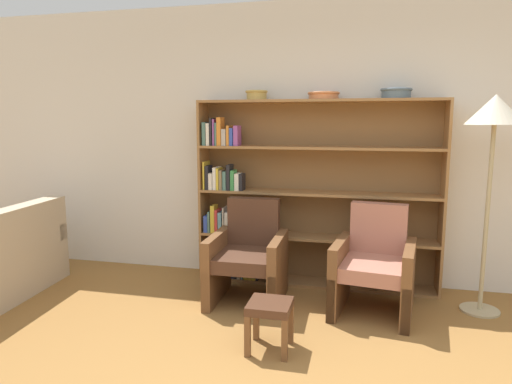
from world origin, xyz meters
TOP-DOWN VIEW (x-y plane):
  - wall_back at (0.00, 2.49)m, footprint 12.00×0.06m
  - bookshelf at (-0.36, 2.32)m, footprint 2.32×0.30m
  - bowl_olive at (-0.75, 2.30)m, footprint 0.22×0.22m
  - bowl_copper at (-0.11, 2.30)m, footprint 0.30×0.30m
  - bowl_cream at (0.54, 2.30)m, footprint 0.28×0.28m
  - armchair_leather at (-0.70, 1.77)m, footprint 0.65×0.69m
  - armchair_cushioned at (0.40, 1.77)m, footprint 0.73×0.76m
  - floor_lamp at (1.28, 1.96)m, footprint 0.46×0.46m
  - footstool at (-0.32, 0.90)m, footprint 0.30×0.30m

SIDE VIEW (x-z plane):
  - footstool at x=-0.32m, z-range 0.10..0.45m
  - armchair_leather at x=-0.70m, z-range -0.06..0.84m
  - armchair_cushioned at x=0.40m, z-range -0.06..0.84m
  - bookshelf at x=-0.36m, z-range -0.04..1.77m
  - wall_back at x=0.00m, z-range 0.00..2.75m
  - floor_lamp at x=1.28m, z-range 0.70..2.51m
  - bowl_copper at x=-0.11m, z-range 1.81..1.88m
  - bowl_cream at x=0.54m, z-range 1.81..1.90m
  - bowl_olive at x=-0.75m, z-range 1.81..1.90m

